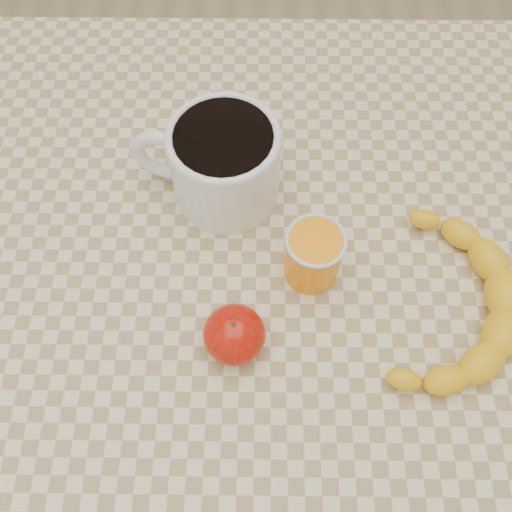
{
  "coord_description": "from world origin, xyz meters",
  "views": [
    {
      "loc": [
        0.0,
        -0.29,
        1.33
      ],
      "look_at": [
        0.0,
        0.0,
        0.77
      ],
      "focal_mm": 40.0,
      "sensor_mm": 36.0,
      "label": 1
    }
  ],
  "objects_px": {
    "apple": "(234,334)",
    "banana": "(452,306)",
    "coffee_mug": "(222,161)",
    "table": "(256,294)",
    "orange_juice_glass": "(313,255)"
  },
  "relations": [
    {
      "from": "apple",
      "to": "banana",
      "type": "xyz_separation_m",
      "value": [
        0.23,
        0.04,
        -0.01
      ]
    },
    {
      "from": "coffee_mug",
      "to": "banana",
      "type": "relative_size",
      "value": 0.6
    },
    {
      "from": "coffee_mug",
      "to": "banana",
      "type": "distance_m",
      "value": 0.3
    },
    {
      "from": "table",
      "to": "coffee_mug",
      "type": "xyz_separation_m",
      "value": [
        -0.04,
        0.1,
        0.14
      ]
    },
    {
      "from": "table",
      "to": "banana",
      "type": "relative_size",
      "value": 2.6
    },
    {
      "from": "coffee_mug",
      "to": "apple",
      "type": "relative_size",
      "value": 2.27
    },
    {
      "from": "table",
      "to": "apple",
      "type": "distance_m",
      "value": 0.15
    },
    {
      "from": "coffee_mug",
      "to": "apple",
      "type": "xyz_separation_m",
      "value": [
        0.02,
        -0.2,
        -0.03
      ]
    },
    {
      "from": "table",
      "to": "banana",
      "type": "bearing_deg",
      "value": -15.37
    },
    {
      "from": "apple",
      "to": "banana",
      "type": "relative_size",
      "value": 0.26
    },
    {
      "from": "table",
      "to": "coffee_mug",
      "type": "relative_size",
      "value": 4.33
    },
    {
      "from": "banana",
      "to": "coffee_mug",
      "type": "bearing_deg",
      "value": 170.87
    },
    {
      "from": "coffee_mug",
      "to": "orange_juice_glass",
      "type": "bearing_deg",
      "value": -47.11
    },
    {
      "from": "table",
      "to": "apple",
      "type": "xyz_separation_m",
      "value": [
        -0.02,
        -0.1,
        0.12
      ]
    },
    {
      "from": "orange_juice_glass",
      "to": "apple",
      "type": "height_order",
      "value": "orange_juice_glass"
    }
  ]
}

